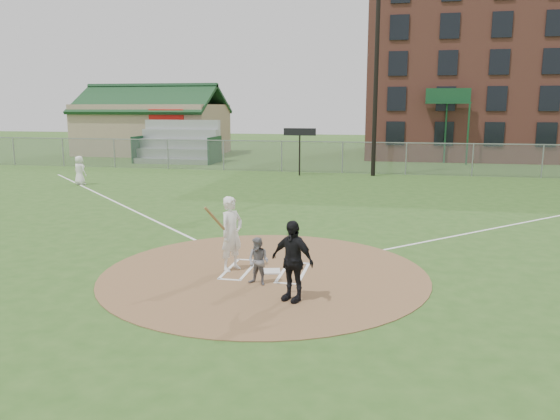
% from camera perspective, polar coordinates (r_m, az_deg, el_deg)
% --- Properties ---
extents(ground, '(140.00, 140.00, 0.00)m').
position_cam_1_polar(ground, '(14.23, -1.63, -6.64)').
color(ground, '#2D531C').
rests_on(ground, ground).
extents(dirt_circle, '(8.40, 8.40, 0.02)m').
position_cam_1_polar(dirt_circle, '(14.23, -1.63, -6.60)').
color(dirt_circle, brown).
rests_on(dirt_circle, ground).
extents(home_plate, '(0.58, 0.58, 0.03)m').
position_cam_1_polar(home_plate, '(14.29, -0.94, -6.41)').
color(home_plate, silver).
rests_on(home_plate, dirt_circle).
extents(foul_line_first, '(17.04, 17.04, 0.01)m').
position_cam_1_polar(foul_line_first, '(23.37, 25.95, -0.80)').
color(foul_line_first, white).
rests_on(foul_line_first, ground).
extents(foul_line_third, '(17.04, 17.04, 0.01)m').
position_cam_1_polar(foul_line_third, '(25.66, -16.77, 0.79)').
color(foul_line_third, white).
rests_on(foul_line_third, ground).
extents(catcher, '(0.66, 0.58, 1.16)m').
position_cam_1_polar(catcher, '(13.16, -2.27, -5.38)').
color(catcher, gray).
rests_on(catcher, dirt_circle).
extents(umpire, '(1.15, 0.84, 1.81)m').
position_cam_1_polar(umpire, '(12.03, 1.28, -5.31)').
color(umpire, black).
rests_on(umpire, dirt_circle).
extents(ondeck_player, '(0.89, 0.71, 1.58)m').
position_cam_1_polar(ondeck_player, '(31.92, -20.20, 3.90)').
color(ondeck_player, white).
rests_on(ondeck_player, ground).
extents(batters_boxes, '(2.08, 1.88, 0.01)m').
position_cam_1_polar(batters_boxes, '(14.36, -1.50, -6.37)').
color(batters_boxes, white).
rests_on(batters_boxes, dirt_circle).
extents(batter_at_plate, '(0.93, 1.05, 1.95)m').
position_cam_1_polar(batter_at_plate, '(14.27, -5.09, -2.46)').
color(batter_at_plate, white).
rests_on(batter_at_plate, dirt_circle).
extents(outfield_fence, '(56.08, 0.08, 2.03)m').
position_cam_1_polar(outfield_fence, '(35.50, 6.54, 5.49)').
color(outfield_fence, slate).
rests_on(outfield_fence, ground).
extents(bleachers, '(6.08, 3.20, 3.20)m').
position_cam_1_polar(bleachers, '(42.67, -10.70, 7.04)').
color(bleachers, '#B7BABF').
rests_on(bleachers, ground).
extents(clubhouse, '(12.20, 8.71, 6.23)m').
position_cam_1_polar(clubhouse, '(50.84, -13.08, 8.43)').
color(clubhouse, tan).
rests_on(clubhouse, ground).
extents(brick_warehouse, '(30.00, 17.17, 15.00)m').
position_cam_1_polar(brick_warehouse, '(52.87, 26.44, 13.23)').
color(brick_warehouse, brown).
rests_on(brick_warehouse, ground).
extents(light_pole, '(1.20, 0.30, 12.22)m').
position_cam_1_polar(light_pole, '(34.31, 10.03, 14.57)').
color(light_pole, black).
rests_on(light_pole, ground).
extents(scoreboard_sign, '(2.00, 0.10, 2.93)m').
position_cam_1_polar(scoreboard_sign, '(33.94, 2.07, 7.63)').
color(scoreboard_sign, black).
rests_on(scoreboard_sign, ground).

